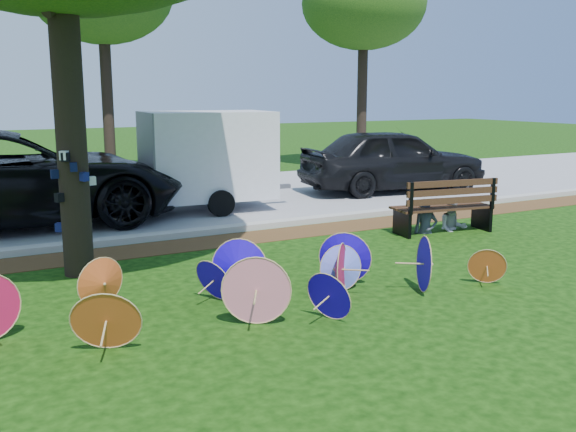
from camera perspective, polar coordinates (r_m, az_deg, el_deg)
name	(u,v)px	position (r m, az deg, el deg)	size (l,w,h in m)	color
ground	(329,319)	(8.00, 3.65, -9.08)	(90.00, 90.00, 0.00)	black
mulch_strip	(200,243)	(11.90, -7.84, -2.43)	(90.00, 1.00, 0.01)	#472D16
curb	(187,233)	(12.53, -8.96, -1.52)	(90.00, 0.30, 0.12)	#B7B5AD
street	(131,204)	(16.45, -13.75, 1.07)	(90.00, 8.00, 0.01)	gray
parasol_pile	(261,280)	(8.27, -2.45, -5.67)	(7.25, 2.29, 0.85)	#1A04C4
black_van	(6,179)	(14.36, -23.76, 3.04)	(3.30, 7.15, 1.99)	black
dark_pickup	(393,160)	(18.18, 9.33, 4.96)	(2.09, 5.19, 1.77)	black
cargo_trailer	(208,155)	(15.11, -7.10, 5.41)	(2.86, 1.81, 2.60)	white
park_bench	(442,205)	(13.04, 13.51, 0.92)	(2.05, 0.78, 1.07)	black
person_left	(427,200)	(12.83, 12.22, 1.39)	(0.48, 0.32, 1.33)	#3C4352
person_right	(454,200)	(13.30, 14.52, 1.39)	(0.59, 0.46, 1.22)	#B6B6BF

